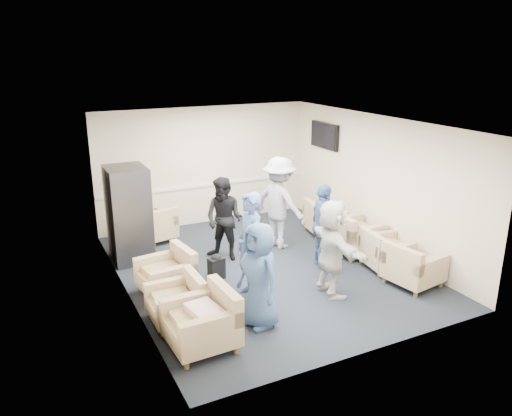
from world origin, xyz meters
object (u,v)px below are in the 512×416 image
armchair_right_near (411,268)px  vending_machine (129,214)px  person_back_left (224,219)px  person_back_right (280,203)px  armchair_right_midfar (352,236)px  person_front_left (259,275)px  person_mid_right (323,226)px  armchair_right_far (323,219)px  person_front_right (332,248)px  armchair_left_far (169,275)px  armchair_left_near (205,323)px  armchair_right_midnear (383,252)px  person_mid_left (250,246)px  armchair_corner (154,227)px  armchair_left_mid (179,302)px

armchair_right_near → vending_machine: size_ratio=0.51×
person_back_left → person_back_right: person_back_right is taller
person_back_right → armchair_right_midfar: bearing=-152.7°
person_front_left → person_mid_right: size_ratio=0.99×
vending_machine → armchair_right_far: bearing=-5.8°
person_back_right → person_front_right: bearing=151.4°
armchair_left_far → armchair_right_far: (3.89, 1.28, -0.01)m
armchair_left_near → armchair_right_midnear: (3.88, 0.96, -0.03)m
armchair_left_far → person_mid_right: size_ratio=0.57×
person_front_left → person_mid_left: size_ratio=0.89×
vending_machine → armchair_right_midnear: bearing=-31.5°
armchair_left_near → person_back_left: bearing=149.8°
armchair_left_far → armchair_right_midnear: size_ratio=1.02×
armchair_corner → person_mid_right: size_ratio=0.60×
armchair_right_midfar → person_front_left: size_ratio=0.58×
armchair_left_near → armchair_right_midfar: (3.80, 1.80, 0.01)m
vending_machine → person_mid_right: bearing=-31.9°
armchair_corner → person_front_left: (0.48, -3.99, 0.47)m
armchair_corner → person_front_left: bearing=84.1°
armchair_left_near → person_back_left: 3.07m
armchair_left_near → person_front_left: (0.91, 0.19, 0.44)m
armchair_left_far → armchair_right_far: bearing=100.8°
armchair_left_far → armchair_corner: armchair_left_far is taller
armchair_right_midfar → armchair_right_far: size_ratio=1.01×
person_mid_left → person_back_left: person_mid_left is taller
armchair_left_mid → person_front_left: (1.02, -0.63, 0.49)m
armchair_corner → person_front_left: person_front_left is taller
armchair_corner → person_back_left: size_ratio=0.60×
armchair_right_near → person_front_right: bearing=66.7°
armchair_corner → armchair_left_mid: bearing=68.1°
person_back_left → person_front_right: person_front_right is taller
armchair_right_midfar → armchair_left_far: bearing=89.6°
armchair_right_midnear → armchair_right_far: 2.08m
person_front_right → armchair_right_far: bearing=-25.3°
armchair_left_near → vending_machine: 3.51m
person_back_left → person_mid_left: bearing=-46.0°
armchair_corner → person_mid_left: person_mid_left is taller
armchair_left_mid → person_front_left: 1.30m
armchair_left_mid → person_mid_left: (1.29, 0.24, 0.59)m
vending_machine → person_back_left: size_ratio=1.13×
armchair_left_far → person_mid_left: bearing=51.1°
armchair_right_midnear → person_back_left: size_ratio=0.55×
person_mid_left → armchair_right_near: bearing=72.6°
person_front_left → person_mid_left: person_mid_left is taller
person_mid_right → armchair_left_mid: bearing=118.8°
armchair_right_far → person_mid_left: person_mid_left is taller
person_mid_left → armchair_corner: bearing=-165.7°
armchair_right_midnear → person_back_left: 3.04m
armchair_right_near → vending_machine: 5.24m
person_mid_left → armchair_left_far: bearing=-120.6°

